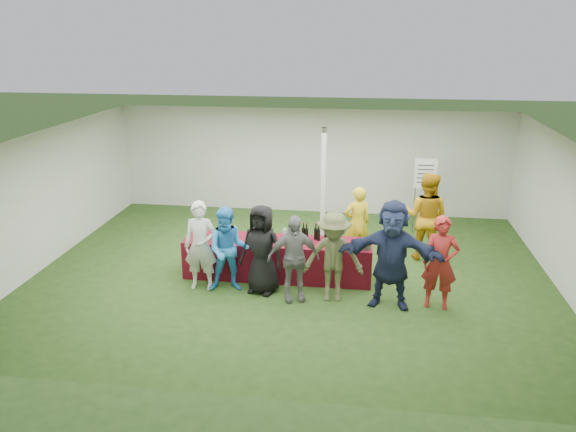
# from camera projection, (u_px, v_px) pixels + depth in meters

# --- Properties ---
(ground) EXTENTS (60.00, 60.00, 0.00)m
(ground) POSITION_uv_depth(u_px,v_px,m) (292.00, 273.00, 11.12)
(ground) COLOR #284719
(ground) RESTS_ON ground
(tent) EXTENTS (10.00, 10.00, 10.00)m
(tent) POSITION_uv_depth(u_px,v_px,m) (323.00, 192.00, 11.76)
(tent) COLOR white
(tent) RESTS_ON ground
(serving_table) EXTENTS (3.60, 0.80, 0.75)m
(serving_table) POSITION_uv_depth(u_px,v_px,m) (278.00, 258.00, 10.85)
(serving_table) COLOR maroon
(serving_table) RESTS_ON ground
(wine_bottles) EXTENTS (0.70, 0.14, 0.32)m
(wine_bottles) POSITION_uv_depth(u_px,v_px,m) (310.00, 233.00, 10.75)
(wine_bottles) COLOR black
(wine_bottles) RESTS_ON serving_table
(wine_glasses) EXTENTS (2.71, 0.13, 0.16)m
(wine_glasses) POSITION_uv_depth(u_px,v_px,m) (248.00, 238.00, 10.51)
(wine_glasses) COLOR silver
(wine_glasses) RESTS_ON serving_table
(water_bottle) EXTENTS (0.07, 0.07, 0.23)m
(water_bottle) POSITION_uv_depth(u_px,v_px,m) (285.00, 234.00, 10.76)
(water_bottle) COLOR silver
(water_bottle) RESTS_ON serving_table
(bar_towel) EXTENTS (0.25, 0.18, 0.03)m
(bar_towel) POSITION_uv_depth(u_px,v_px,m) (362.00, 243.00, 10.57)
(bar_towel) COLOR white
(bar_towel) RESTS_ON serving_table
(dump_bucket) EXTENTS (0.24, 0.24, 0.18)m
(dump_bucket) POSITION_uv_depth(u_px,v_px,m) (364.00, 244.00, 10.29)
(dump_bucket) COLOR slate
(dump_bucket) RESTS_ON serving_table
(wine_list_sign) EXTENTS (0.50, 0.03, 1.80)m
(wine_list_sign) POSITION_uv_depth(u_px,v_px,m) (425.00, 179.00, 12.85)
(wine_list_sign) COLOR slate
(wine_list_sign) RESTS_ON ground
(staff_pourer) EXTENTS (0.66, 0.56, 1.55)m
(staff_pourer) POSITION_uv_depth(u_px,v_px,m) (357.00, 223.00, 11.63)
(staff_pourer) COLOR yellow
(staff_pourer) RESTS_ON ground
(staff_back) EXTENTS (1.09, 0.96, 1.86)m
(staff_back) POSITION_uv_depth(u_px,v_px,m) (426.00, 216.00, 11.55)
(staff_back) COLOR #BF8510
(staff_back) RESTS_ON ground
(customer_0) EXTENTS (0.62, 0.41, 1.68)m
(customer_0) POSITION_uv_depth(u_px,v_px,m) (201.00, 246.00, 10.22)
(customer_0) COLOR beige
(customer_0) RESTS_ON ground
(customer_1) EXTENTS (0.87, 0.73, 1.59)m
(customer_1) POSITION_uv_depth(u_px,v_px,m) (228.00, 250.00, 10.16)
(customer_1) COLOR #2C8AD5
(customer_1) RESTS_ON ground
(customer_2) EXTENTS (0.92, 0.71, 1.66)m
(customer_2) POSITION_uv_depth(u_px,v_px,m) (262.00, 249.00, 10.08)
(customer_2) COLOR black
(customer_2) RESTS_ON ground
(customer_3) EXTENTS (0.99, 0.63, 1.57)m
(customer_3) POSITION_uv_depth(u_px,v_px,m) (293.00, 258.00, 9.79)
(customer_3) COLOR slate
(customer_3) RESTS_ON ground
(customer_4) EXTENTS (1.08, 0.65, 1.63)m
(customer_4) POSITION_uv_depth(u_px,v_px,m) (333.00, 257.00, 9.78)
(customer_4) COLOR #4E532E
(customer_4) RESTS_ON ground
(customer_5) EXTENTS (1.82, 0.77, 1.91)m
(customer_5) POSITION_uv_depth(u_px,v_px,m) (391.00, 254.00, 9.53)
(customer_5) COLOR #1C2542
(customer_5) RESTS_ON ground
(customer_6) EXTENTS (0.64, 0.46, 1.64)m
(customer_6) POSITION_uv_depth(u_px,v_px,m) (440.00, 263.00, 9.52)
(customer_6) COLOR maroon
(customer_6) RESTS_ON ground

